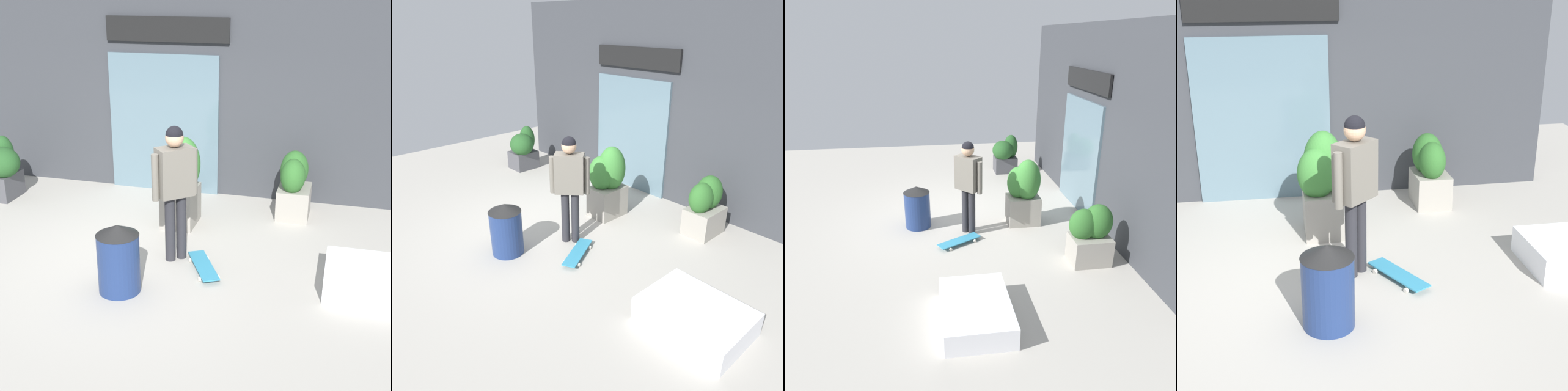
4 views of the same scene
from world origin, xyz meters
TOP-DOWN VIEW (x-y plane):
  - ground_plane at (0.00, 0.00)m, footprint 12.00×12.00m
  - building_facade at (-0.02, 2.73)m, footprint 7.57×0.31m
  - skateboarder at (0.57, 0.12)m, footprint 0.50×0.49m
  - skateboard at (1.00, -0.10)m, footprint 0.57×0.81m
  - planter_box_left at (0.29, 1.24)m, footprint 0.58×0.63m
  - planter_box_right at (1.88, 1.97)m, footprint 0.48×0.72m
  - planter_box_mid at (-2.86, 1.52)m, footprint 0.66×0.71m
  - trash_bin at (0.17, -0.84)m, footprint 0.50×0.50m
  - snow_ledge at (3.09, -0.08)m, footprint 1.21×0.90m

SIDE VIEW (x-z plane):
  - ground_plane at x=0.00m, z-range 0.00..0.00m
  - skateboard at x=1.00m, z-range 0.03..0.10m
  - snow_ledge at x=3.09m, z-range 0.00..0.31m
  - trash_bin at x=0.17m, z-range 0.00..0.84m
  - planter_box_mid at x=-2.86m, z-range 0.00..1.02m
  - planter_box_right at x=1.88m, z-range 0.01..1.02m
  - planter_box_left at x=0.29m, z-range 0.05..1.37m
  - skateboarder at x=0.57m, z-range 0.21..2.00m
  - building_facade at x=-0.02m, z-range -0.02..3.72m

